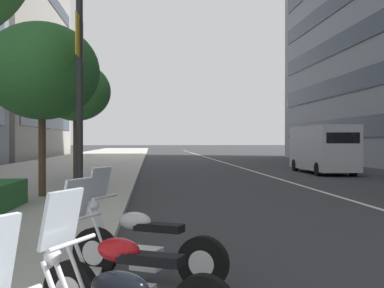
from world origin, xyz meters
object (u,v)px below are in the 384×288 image
at_px(motorcycle_far_end_row, 144,248).
at_px(street_tree_near_plaza_corner, 76,92).
at_px(street_tree_by_lamp_post, 42,71).
at_px(street_lamp_with_banners, 90,3).
at_px(motorcycle_second_in_row, 130,284).
at_px(delivery_van_ahead, 322,148).

relative_size(motorcycle_far_end_row, street_tree_near_plaza_corner, 0.40).
xyz_separation_m(street_tree_by_lamp_post, street_tree_near_plaza_corner, (6.33, -0.04, 0.02)).
height_order(street_lamp_with_banners, street_tree_by_lamp_post, street_lamp_with_banners).
height_order(motorcycle_second_in_row, street_lamp_with_banners, street_lamp_with_banners).
height_order(motorcycle_far_end_row, street_tree_by_lamp_post, street_tree_by_lamp_post).
bearing_deg(street_lamp_with_banners, motorcycle_far_end_row, -167.21).
distance_m(street_lamp_with_banners, street_tree_by_lamp_post, 3.12).
bearing_deg(street_tree_by_lamp_post, delivery_van_ahead, -48.49).
bearing_deg(motorcycle_second_in_row, street_lamp_with_banners, -54.64).
relative_size(delivery_van_ahead, street_tree_by_lamp_post, 1.17).
xyz_separation_m(motorcycle_second_in_row, street_tree_by_lamp_post, (10.32, 3.12, 3.54)).
relative_size(motorcycle_second_in_row, motorcycle_far_end_row, 0.94).
xyz_separation_m(delivery_van_ahead, street_lamp_with_banners, (-13.62, 11.29, 4.06)).
distance_m(motorcycle_second_in_row, street_tree_near_plaza_corner, 17.30).
relative_size(motorcycle_second_in_row, street_tree_near_plaza_corner, 0.37).
height_order(street_lamp_with_banners, street_tree_near_plaza_corner, street_lamp_with_banners).
bearing_deg(motorcycle_second_in_row, street_tree_near_plaza_corner, -53.85).
bearing_deg(motorcycle_far_end_row, delivery_van_ahead, -88.94).
bearing_deg(motorcycle_second_in_row, street_tree_by_lamp_post, -47.50).
bearing_deg(delivery_van_ahead, motorcycle_far_end_row, 155.02).
bearing_deg(street_tree_by_lamp_post, street_tree_near_plaza_corner, -0.37).
bearing_deg(street_tree_by_lamp_post, street_lamp_with_banners, -140.84).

